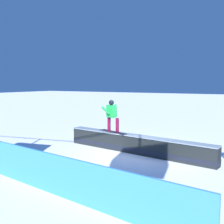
{
  "coord_description": "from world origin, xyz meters",
  "views": [
    {
      "loc": [
        -4.55,
        9.85,
        2.86
      ],
      "look_at": [
        0.56,
        0.92,
        1.74
      ],
      "focal_mm": 43.6,
      "sensor_mm": 36.0,
      "label": 1
    }
  ],
  "objects": [
    {
      "name": "safety_fence",
      "position": [
        0.0,
        4.77,
        0.52
      ],
      "size": [
        7.96,
        1.12,
        1.05
      ],
      "primitive_type": "cube",
      "rotation": [
        0.0,
        0.0,
        -0.13
      ],
      "color": "#3989E4",
      "rests_on": "ground_plane"
    },
    {
      "name": "grind_box",
      "position": [
        0.0,
        0.0,
        0.34
      ],
      "size": [
        6.62,
        1.36,
        0.74
      ],
      "color": "black",
      "rests_on": "ground_plane"
    },
    {
      "name": "snowboarder",
      "position": [
        1.2,
        -0.18,
        1.48
      ],
      "size": [
        1.59,
        0.8,
        1.37
      ],
      "color": "black",
      "rests_on": "grind_box"
    },
    {
      "name": "ground_plane",
      "position": [
        0.0,
        0.0,
        0.0
      ],
      "size": [
        120.0,
        120.0,
        0.0
      ],
      "primitive_type": "plane",
      "color": "white"
    }
  ]
}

